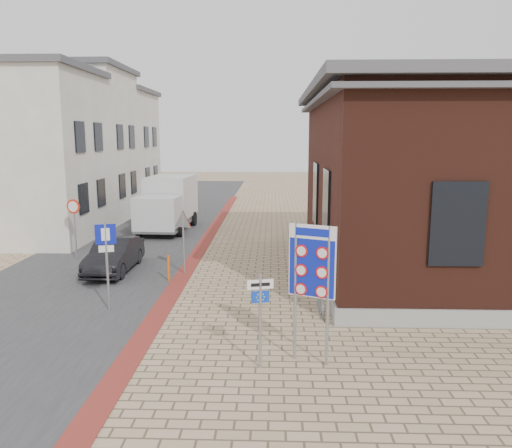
% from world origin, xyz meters
% --- Properties ---
extents(ground, '(120.00, 120.00, 0.00)m').
position_xyz_m(ground, '(0.00, 0.00, 0.00)').
color(ground, tan).
rests_on(ground, ground).
extents(road_strip, '(7.00, 60.00, 0.02)m').
position_xyz_m(road_strip, '(-5.50, 15.00, 0.01)').
color(road_strip, '#38383A').
rests_on(road_strip, ground).
extents(curb_strip, '(0.60, 40.00, 0.02)m').
position_xyz_m(curb_strip, '(-2.00, 10.00, 0.01)').
color(curb_strip, maroon).
rests_on(curb_strip, ground).
extents(brick_building, '(13.00, 13.00, 6.80)m').
position_xyz_m(brick_building, '(8.99, 7.00, 3.49)').
color(brick_building, gray).
rests_on(brick_building, ground).
extents(townhouse_near, '(7.40, 6.40, 8.30)m').
position_xyz_m(townhouse_near, '(-10.99, 12.00, 4.17)').
color(townhouse_near, beige).
rests_on(townhouse_near, ground).
extents(townhouse_mid, '(7.40, 6.40, 9.10)m').
position_xyz_m(townhouse_mid, '(-10.99, 18.00, 4.57)').
color(townhouse_mid, beige).
rests_on(townhouse_mid, ground).
extents(townhouse_far, '(7.40, 6.40, 8.30)m').
position_xyz_m(townhouse_far, '(-10.99, 24.00, 4.17)').
color(townhouse_far, beige).
rests_on(townhouse_far, ground).
extents(bike_rack, '(0.08, 1.80, 0.60)m').
position_xyz_m(bike_rack, '(2.65, 2.20, 0.26)').
color(bike_rack, slate).
rests_on(bike_rack, ground).
extents(sedan, '(1.33, 3.80, 1.25)m').
position_xyz_m(sedan, '(-4.67, 6.24, 0.63)').
color(sedan, black).
rests_on(sedan, ground).
extents(box_truck, '(2.57, 5.61, 2.88)m').
position_xyz_m(box_truck, '(-4.38, 14.70, 1.49)').
color(box_truck, slate).
rests_on(box_truck, ground).
extents(border_sign, '(1.00, 0.47, 3.14)m').
position_xyz_m(border_sign, '(2.12, -1.18, 2.27)').
color(border_sign, gray).
rests_on(border_sign, ground).
extents(essen_sign, '(0.57, 0.18, 2.13)m').
position_xyz_m(essen_sign, '(1.00, -1.50, 1.38)').
color(essen_sign, gray).
rests_on(essen_sign, ground).
extents(parking_sign, '(0.57, 0.19, 2.64)m').
position_xyz_m(parking_sign, '(-3.50, 2.00, 1.81)').
color(parking_sign, gray).
rests_on(parking_sign, ground).
extents(yield_sign, '(0.78, 0.39, 2.33)m').
position_xyz_m(yield_sign, '(-2.00, 6.00, 1.77)').
color(yield_sign, gray).
rests_on(yield_sign, ground).
extents(speed_sign, '(0.59, 0.15, 2.52)m').
position_xyz_m(speed_sign, '(-6.82, 8.00, 1.70)').
color(speed_sign, gray).
rests_on(speed_sign, ground).
extents(bollard, '(0.10, 0.10, 0.94)m').
position_xyz_m(bollard, '(-2.37, 5.00, 0.47)').
color(bollard, '#F55F0C').
rests_on(bollard, ground).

